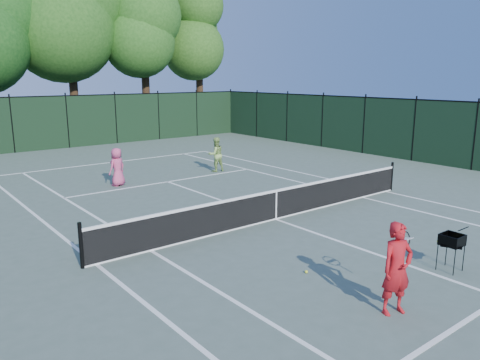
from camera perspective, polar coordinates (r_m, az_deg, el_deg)
ground at (r=13.96m, az=4.37°, el=-4.80°), size 90.00×90.00×0.00m
sideline_doubles_left at (r=11.20m, az=-17.09°, el=-9.82°), size 0.10×23.77×0.01m
sideline_doubles_right at (r=18.01m, az=17.33°, el=-1.34°), size 0.10×23.77×0.01m
sideline_singles_left at (r=11.71m, az=-10.79°, el=-8.46°), size 0.10×23.77×0.01m
sideline_singles_right at (r=16.92m, az=14.69°, el=-2.06°), size 0.10×23.77×0.01m
baseline_far at (r=23.83m, az=-15.37°, el=2.10°), size 10.97×0.10×0.01m
service_line_far at (r=18.99m, az=-8.81°, el=-0.21°), size 8.23×0.10×0.01m
center_service_line at (r=13.96m, az=4.37°, el=-4.79°), size 0.10×12.80×0.01m
tennis_net at (r=13.82m, az=4.40°, el=-2.92°), size 11.69×0.09×1.06m
fence_far at (r=29.32m, az=-20.29°, el=6.62°), size 24.00×0.05×3.00m
fence_right at (r=23.37m, az=26.72°, el=4.72°), size 0.05×36.00×3.00m
tree_4 at (r=35.46m, az=-11.77°, el=18.80°), size 6.20×6.20×12.97m
tree_5 at (r=38.36m, az=-5.08°, el=17.87°), size 5.80×5.80×12.23m
coach at (r=8.83m, az=18.59°, el=-10.18°), size 1.04×0.57×1.69m
player_pink at (r=18.58m, az=-14.73°, el=1.55°), size 0.84×0.69×1.47m
player_green at (r=20.73m, az=-2.96°, el=3.14°), size 0.81×0.68×1.52m
ball_hopper at (r=11.17m, az=24.43°, el=-6.69°), size 0.57×0.57×0.83m
loose_ball_midcourt at (r=10.38m, az=8.09°, el=-11.01°), size 0.07×0.07×0.07m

